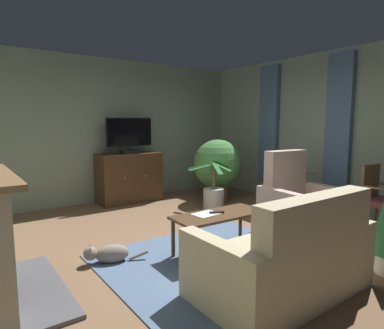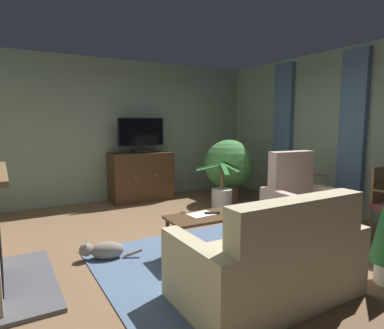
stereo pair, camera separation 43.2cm
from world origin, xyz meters
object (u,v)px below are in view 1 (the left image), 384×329
television (129,135)px  potted_plant_tall_palm_by_window (213,196)px  sofa_floral (286,260)px  side_chair_far_end (294,182)px  tv_remote (217,212)px  cat (109,254)px  folded_newspaper (206,214)px  potted_plant_on_hearth_side (218,165)px  tv_cabinet (129,179)px  coffee_table (219,218)px  armchair_in_far_corner (298,207)px  side_chair_mid_row (381,198)px

television → potted_plant_tall_palm_by_window: (0.94, -1.36, -1.06)m
sofa_floral → side_chair_far_end: bearing=35.8°
television → tv_remote: (-0.28, -2.89, -0.81)m
sofa_floral → cat: (-1.02, 1.56, -0.21)m
folded_newspaper → sofa_floral: sofa_floral is taller
television → potted_plant_on_hearth_side: 1.79m
tv_cabinet → tv_remote: size_ratio=7.05×
folded_newspaper → cat: bearing=152.2°
tv_remote → side_chair_far_end: (2.23, 0.60, 0.03)m
folded_newspaper → sofa_floral: 1.15m
sofa_floral → potted_plant_tall_palm_by_window: (1.34, 2.63, -0.08)m
folded_newspaper → cat: folded_newspaper is taller
coffee_table → potted_plant_tall_palm_by_window: size_ratio=1.14×
potted_plant_on_hearth_side → side_chair_far_end: bearing=-69.2°
armchair_in_far_corner → coffee_table: bearing=178.2°
folded_newspaper → side_chair_mid_row: side_chair_mid_row is taller
sofa_floral → armchair_in_far_corner: 1.86m
television → side_chair_mid_row: (1.96, -3.71, -0.79)m
coffee_table → armchair_in_far_corner: armchair_in_far_corner is taller
side_chair_mid_row → side_chair_far_end: (-0.01, 1.41, 0.01)m
potted_plant_tall_palm_by_window → television: bearing=124.7°
side_chair_mid_row → potted_plant_tall_palm_by_window: bearing=113.3°
sofa_floral → potted_plant_tall_palm_by_window: sofa_floral is taller
side_chair_mid_row → potted_plant_on_hearth_side: size_ratio=0.79×
side_chair_far_end → potted_plant_on_hearth_side: bearing=110.8°
coffee_table → potted_plant_tall_palm_by_window: 1.98m
tv_cabinet → potted_plant_on_hearth_side: (1.42, -0.96, 0.25)m
folded_newspaper → potted_plant_tall_palm_by_window: bearing=42.6°
side_chair_far_end → cat: (-3.37, -0.13, -0.41)m
side_chair_mid_row → potted_plant_on_hearth_side: 2.86m
tv_cabinet → television: 0.85m
sofa_floral → armchair_in_far_corner: bearing=33.5°
coffee_table → folded_newspaper: folded_newspaper is taller
armchair_in_far_corner → potted_plant_on_hearth_side: size_ratio=0.94×
television → armchair_in_far_corner: (1.15, -2.96, -0.95)m
folded_newspaper → armchair_in_far_corner: size_ratio=0.27×
sofa_floral → side_chair_mid_row: bearing=6.7°
tv_remote → television: bearing=107.2°
tv_remote → tv_cabinet: bearing=107.3°
potted_plant_tall_palm_by_window → cat: size_ratio=1.52×
folded_newspaper → potted_plant_on_hearth_side: potted_plant_on_hearth_side is taller
television → side_chair_mid_row: size_ratio=0.96×
side_chair_far_end → cat: side_chair_far_end is taller
tv_cabinet → coffee_table: tv_cabinet is taller
tv_remote → armchair_in_far_corner: 1.44m
potted_plant_on_hearth_side → armchair_in_far_corner: bearing=-97.4°
side_chair_far_end → armchair_in_far_corner: bearing=-140.2°
television → coffee_table: size_ratio=0.80×
folded_newspaper → side_chair_mid_row: 2.51m
coffee_table → potted_plant_tall_palm_by_window: bearing=52.2°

